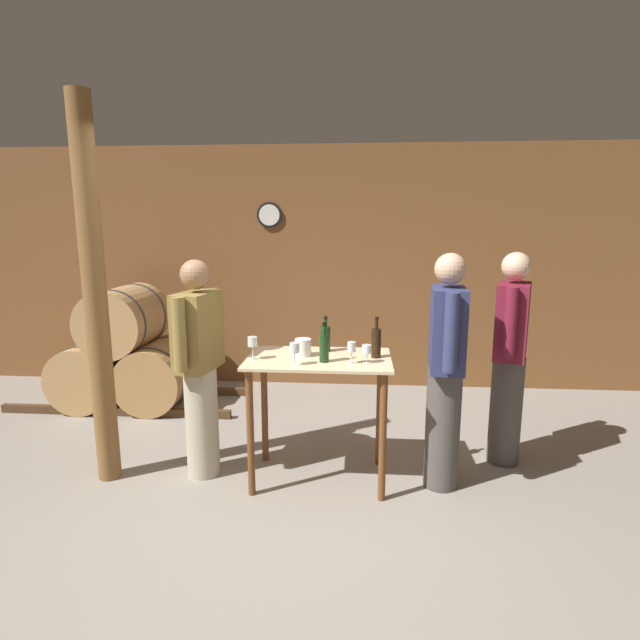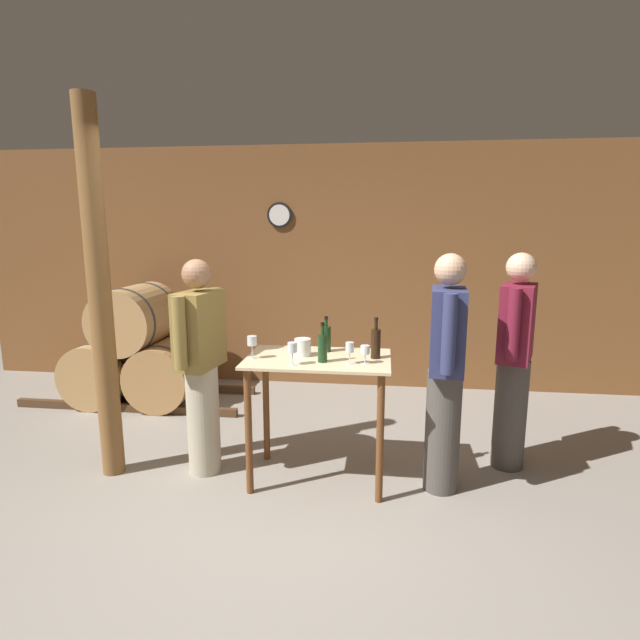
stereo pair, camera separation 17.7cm
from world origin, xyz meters
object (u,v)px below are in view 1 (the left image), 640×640
Objects in this scene: wine_bottle_far_left at (326,338)px; wine_glass_near_right at (352,348)px; wine_bottle_center at (376,342)px; wine_glass_near_left at (253,343)px; wine_bottle_left at (324,347)px; person_host at (199,365)px; person_visitor_with_scarf at (510,355)px; wine_glass_near_center at (295,349)px; wooden_post at (95,297)px; ice_bucket at (303,347)px; person_visitor_bearded at (446,367)px; wine_glass_far_side at (367,350)px.

wine_bottle_far_left is 1.76× the size of wine_glass_near_right.
wine_glass_near_right is (-0.17, -0.17, -0.01)m from wine_bottle_center.
wine_bottle_left is at bearing -3.05° from wine_glass_near_left.
wine_bottle_left is at bearing 171.88° from wine_glass_near_right.
person_visitor_with_scarf is (2.29, 0.37, 0.02)m from person_host.
wine_glass_near_center is (0.31, -0.12, -0.01)m from wine_glass_near_left.
wine_bottle_left is 1.70× the size of wine_glass_near_left.
wooden_post reaches higher than person_visitor_with_scarf.
wine_glass_near_left is 0.47m from person_host.
ice_bucket is 0.08× the size of person_host.
wine_bottle_left is at bearing -158.17° from wine_bottle_center.
wine_glass_near_left is at bearing 176.95° from wine_bottle_left.
wooden_post is at bearing -174.77° from ice_bucket.
wine_bottle_far_left is 1.64× the size of wine_glass_near_left.
person_host is 1.74m from person_visitor_bearded.
person_visitor_bearded is at bearing 9.71° from wine_glass_near_center.
person_host is at bearing 167.58° from wine_glass_near_left.
wine_bottle_left is (1.59, -0.01, -0.32)m from wooden_post.
wine_bottle_left is at bearing -7.35° from person_host.
wine_glass_near_left is 0.36m from ice_bucket.
person_host reaches higher than wine_glass_near_left.
wine_glass_near_center is 1.05m from person_visitor_bearded.
wine_bottle_left is at bearing -160.55° from person_visitor_with_scarf.
person_visitor_with_scarf is at bearing 12.54° from ice_bucket.
person_visitor_with_scarf reaches higher than wine_glass_near_right.
person_visitor_bearded is (0.65, 0.10, -0.15)m from wine_glass_near_right.
wine_glass_far_side is 1.22m from person_host.
person_visitor_bearded is at bearing 2.21° from wine_glass_near_left.
person_visitor_bearded is at bearing 9.17° from wine_glass_near_right.
wine_glass_near_left is 1.94m from person_visitor_with_scarf.
person_visitor_with_scarf is (1.02, 0.34, -0.16)m from wine_bottle_center.
wine_bottle_left is 2.20× the size of ice_bucket.
person_visitor_with_scarf reaches higher than wine_bottle_center.
wine_bottle_center is 0.18× the size of person_visitor_bearded.
wine_bottle_left is 1.47m from person_visitor_with_scarf.
ice_bucket is at bearing 5.23° from wooden_post.
wine_glass_near_right is 0.09× the size of person_host.
wooden_post is 1.44m from wine_glass_near_center.
wooden_post reaches higher than wine_bottle_far_left.
wine_glass_far_side is (1.88, -0.02, -0.34)m from wooden_post.
person_host is (-1.20, 0.12, -0.16)m from wine_glass_far_side.
wooden_post is 9.92× the size of wine_bottle_left.
wine_glass_near_right is at bearing -7.48° from person_host.
wooden_post reaches higher than wine_bottle_center.
wine_bottle_far_left is 2.11× the size of wine_glass_far_side.
person_host is (-0.75, -0.03, -0.14)m from ice_bucket.
person_visitor_with_scarf reaches higher than ice_bucket.
wine_glass_far_side is at bearing 11.30° from wine_glass_near_center.
wine_bottle_center is 0.18× the size of person_host.
wine_glass_near_left is at bearing 158.15° from wine_glass_near_center.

